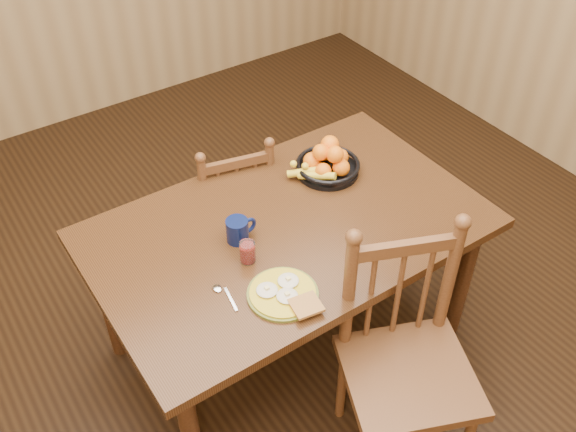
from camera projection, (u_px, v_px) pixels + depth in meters
room at (288, 98)px, 2.23m from camera, size 4.52×5.02×2.72m
dining_table at (288, 240)px, 2.68m from camera, size 1.60×1.00×0.75m
chair_far at (232, 208)px, 3.21m from camera, size 0.47×0.45×0.86m
chair_near at (406, 363)px, 2.41m from camera, size 0.61×0.60×1.05m
breakfast_plate at (284, 294)px, 2.33m from camera, size 0.26×0.29×0.04m
fork at (303, 296)px, 2.33m from camera, size 0.05×0.18×0.00m
spoon at (222, 292)px, 2.35m from camera, size 0.05×0.16×0.01m
coffee_mug at (238, 230)px, 2.53m from camera, size 0.13×0.09×0.10m
juice_glass at (248, 253)px, 2.45m from camera, size 0.06×0.06×0.09m
fruit_bowl at (327, 163)px, 2.85m from camera, size 0.32×0.29×0.17m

